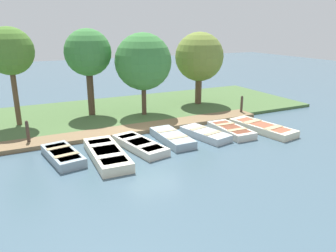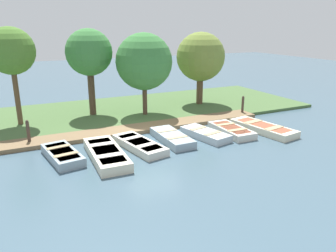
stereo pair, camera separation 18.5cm
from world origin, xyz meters
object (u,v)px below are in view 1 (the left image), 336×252
rowboat_6 (262,128)px  rowboat_4 (205,134)px  park_tree_center (143,62)px  mooring_post_near (28,133)px  rowboat_1 (107,154)px  rowboat_2 (140,145)px  park_tree_left (88,53)px  rowboat_0 (63,155)px  rowboat_5 (231,130)px  park_tree_right (199,57)px  park_tree_far_left (10,52)px  mooring_post_far (242,105)px  rowboat_3 (172,137)px

rowboat_6 → rowboat_4: bearing=-107.2°
rowboat_4 → park_tree_center: bearing=-177.7°
mooring_post_near → park_tree_center: 7.38m
rowboat_1 → rowboat_2: (-0.48, 1.63, -0.03)m
rowboat_1 → park_tree_left: park_tree_left is taller
rowboat_2 → park_tree_left: 7.11m
rowboat_4 → rowboat_1: bearing=-96.6°
rowboat_0 → rowboat_2: size_ratio=0.85×
rowboat_0 → park_tree_left: (-5.92, 2.66, 3.52)m
mooring_post_near → park_tree_left: bearing=133.5°
rowboat_0 → rowboat_5: bearing=79.4°
rowboat_4 → park_tree_right: 7.23m
rowboat_2 → park_tree_far_left: bearing=-152.7°
rowboat_6 → mooring_post_near: 11.36m
rowboat_6 → park_tree_right: 6.92m
rowboat_5 → rowboat_6: rowboat_6 is taller
rowboat_1 → park_tree_far_left: bearing=-152.9°
rowboat_0 → mooring_post_far: mooring_post_far is taller
rowboat_0 → mooring_post_far: (-2.36, 10.88, 0.41)m
rowboat_6 → park_tree_left: park_tree_left is taller
rowboat_3 → park_tree_far_left: 9.19m
mooring_post_far → rowboat_1: bearing=-71.8°
rowboat_6 → park_tree_left: size_ratio=0.73×
rowboat_1 → park_tree_left: bearing=173.0°
rowboat_3 → mooring_post_near: size_ratio=2.39×
rowboat_0 → mooring_post_far: size_ratio=2.30×
rowboat_0 → rowboat_1: bearing=58.0°
park_tree_far_left → rowboat_5: bearing=58.5°
rowboat_1 → rowboat_5: 6.56m
rowboat_5 → mooring_post_near: size_ratio=2.28×
park_tree_far_left → park_tree_center: 6.87m
rowboat_3 → park_tree_center: 5.50m
rowboat_3 → rowboat_4: rowboat_3 is taller
rowboat_4 → mooring_post_near: (-2.56, -7.76, 0.42)m
rowboat_4 → mooring_post_near: size_ratio=2.32×
park_tree_left → park_tree_far_left: bearing=-84.7°
rowboat_2 → park_tree_right: (-5.78, 6.53, 3.07)m
park_tree_far_left → park_tree_left: bearing=95.3°
rowboat_6 → park_tree_center: bearing=-149.0°
rowboat_5 → park_tree_right: 6.77m
mooring_post_far → rowboat_2: bearing=-71.4°
mooring_post_near → park_tree_left: park_tree_left is taller
rowboat_0 → rowboat_6: size_ratio=0.74×
mooring_post_far → rowboat_6: bearing=-18.8°
park_tree_left → rowboat_4: bearing=33.2°
rowboat_4 → park_tree_right: (-5.76, 3.11, 3.06)m
rowboat_6 → park_tree_center: size_ratio=0.76×
rowboat_4 → rowboat_0: bearing=-103.9°
rowboat_2 → rowboat_5: rowboat_5 is taller
rowboat_0 → rowboat_3: bearing=81.3°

